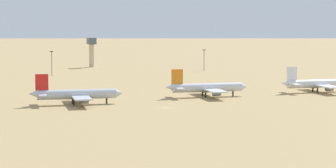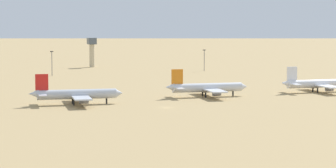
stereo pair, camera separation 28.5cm
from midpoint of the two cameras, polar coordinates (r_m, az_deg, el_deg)
The scene contains 8 objects.
ground at distance 270.47m, azimuth -0.10°, elevation -1.85°, with size 4000.00×4000.00×0.00m, color tan.
ridge_east at distance 1338.40m, azimuth -8.08°, elevation 5.37°, with size 227.54×151.29×64.10m, color #8C7B5D.
parked_jet_red_3 at distance 281.56m, azimuth -7.16°, elevation -0.80°, with size 35.85×30.49×11.86m.
parked_jet_orange_4 at distance 305.16m, azimuth 2.97°, elevation -0.28°, with size 35.48×30.11×11.72m.
parked_jet_white_5 at distance 329.33m, azimuth 11.45°, elevation 0.03°, with size 34.80×29.40×11.49m.
control_tower at distance 474.56m, azimuth -5.95°, elevation 2.68°, with size 5.20×5.20×18.76m.
light_pole_west at distance 441.02m, azimuth 2.78°, elevation 2.00°, with size 1.80×0.50×12.82m.
light_pole_east at distance 411.68m, azimuth -9.01°, elevation 1.75°, with size 1.80×0.50×13.71m.
Camera 1 is at (-99.79, -248.98, 34.75)m, focal length 78.81 mm.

